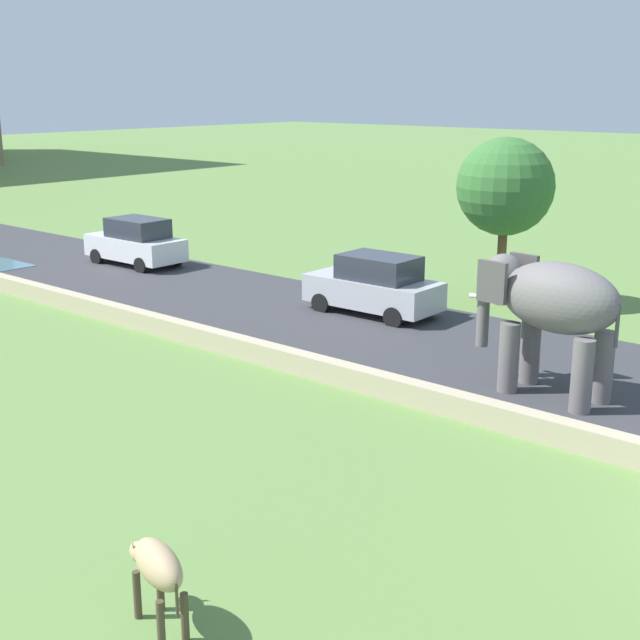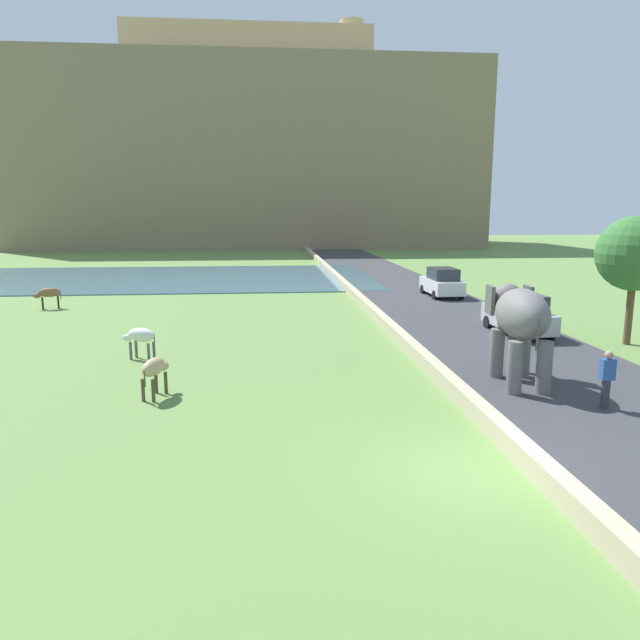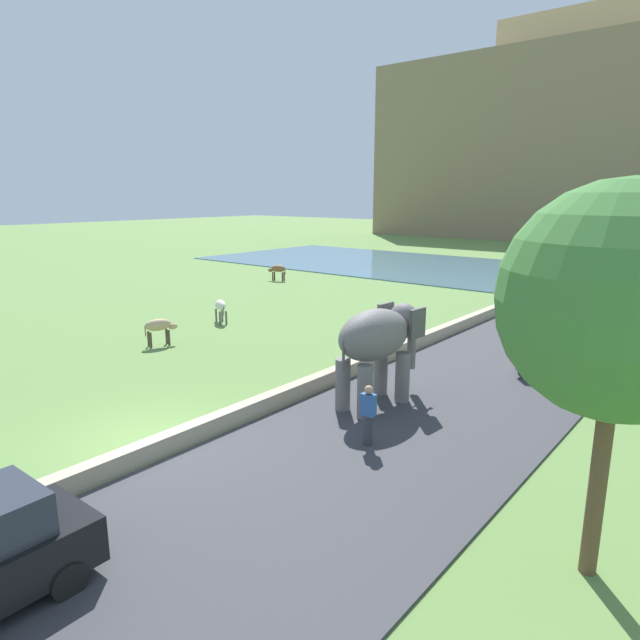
{
  "view_description": "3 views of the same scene",
  "coord_description": "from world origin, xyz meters",
  "px_view_note": "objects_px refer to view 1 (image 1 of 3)",
  "views": [
    {
      "loc": [
        -13.25,
        -2.08,
        6.52
      ],
      "look_at": [
        0.79,
        9.97,
        1.54
      ],
      "focal_mm": 49.05,
      "sensor_mm": 36.0,
      "label": 1
    },
    {
      "loc": [
        -4.13,
        -10.84,
        5.28
      ],
      "look_at": [
        -2.34,
        8.5,
        1.62
      ],
      "focal_mm": 32.91,
      "sensor_mm": 36.0,
      "label": 2
    },
    {
      "loc": [
        11.99,
        -7.23,
        6.22
      ],
      "look_at": [
        -1.58,
        9.22,
        1.31
      ],
      "focal_mm": 30.69,
      "sensor_mm": 36.0,
      "label": 3
    }
  ],
  "objects_px": {
    "elephant": "(549,305)",
    "car_silver": "(375,285)",
    "car_white": "(136,242)",
    "cow_tan": "(157,567)"
  },
  "relations": [
    {
      "from": "car_white",
      "to": "cow_tan",
      "type": "height_order",
      "value": "car_white"
    },
    {
      "from": "elephant",
      "to": "car_silver",
      "type": "height_order",
      "value": "elephant"
    },
    {
      "from": "car_white",
      "to": "elephant",
      "type": "bearing_deg",
      "value": -99.84
    },
    {
      "from": "car_white",
      "to": "cow_tan",
      "type": "distance_m",
      "value": 22.98
    },
    {
      "from": "elephant",
      "to": "car_silver",
      "type": "xyz_separation_m",
      "value": [
        3.13,
        6.97,
        -1.14
      ]
    },
    {
      "from": "elephant",
      "to": "car_silver",
      "type": "bearing_deg",
      "value": 65.81
    },
    {
      "from": "car_white",
      "to": "cow_tan",
      "type": "relative_size",
      "value": 2.82
    },
    {
      "from": "car_silver",
      "to": "cow_tan",
      "type": "height_order",
      "value": "car_silver"
    },
    {
      "from": "car_silver",
      "to": "elephant",
      "type": "bearing_deg",
      "value": -114.19
    },
    {
      "from": "cow_tan",
      "to": "car_white",
      "type": "bearing_deg",
      "value": 52.75
    }
  ]
}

